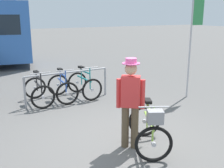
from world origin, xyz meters
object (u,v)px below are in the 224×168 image
racked_bike_blue (62,88)px  person_with_featured_bike (130,100)px  featured_bicycle (150,128)px  racked_bike_teal (84,85)px  racked_bike_black (39,91)px  banner_flag (195,22)px

racked_bike_blue → person_with_featured_bike: person_with_featured_bike is taller
racked_bike_blue → featured_bicycle: (0.44, -3.71, 0.08)m
racked_bike_teal → featured_bicycle: 3.74m
racked_bike_black → featured_bicycle: size_ratio=0.89×
featured_bicycle → person_with_featured_bike: size_ratio=0.73×
featured_bicycle → person_with_featured_bike: (-0.25, 0.28, 0.50)m
racked_bike_blue → banner_flag: 4.30m
racked_bike_black → featured_bicycle: bearing=-72.9°
racked_bike_blue → person_with_featured_bike: (0.18, -3.43, 0.58)m
racked_bike_black → racked_bike_teal: (1.40, 0.04, -0.00)m
featured_bicycle → person_with_featured_bike: bearing=132.2°
featured_bicycle → banner_flag: 4.22m
racked_bike_black → racked_bike_blue: (0.70, 0.02, -0.00)m
racked_bike_teal → person_with_featured_bike: (-0.52, -3.45, 0.58)m
racked_bike_teal → person_with_featured_bike: bearing=-98.5°
racked_bike_blue → racked_bike_black: bearing=-178.4°
racked_bike_teal → banner_flag: (2.87, -1.53, 1.86)m
featured_bicycle → banner_flag: size_ratio=0.39×
racked_bike_black → racked_bike_teal: size_ratio=1.00×
racked_bike_teal → featured_bicycle: (-0.26, -3.73, 0.08)m
featured_bicycle → banner_flag: banner_flag is taller
featured_bicycle → person_with_featured_bike: person_with_featured_bike is taller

